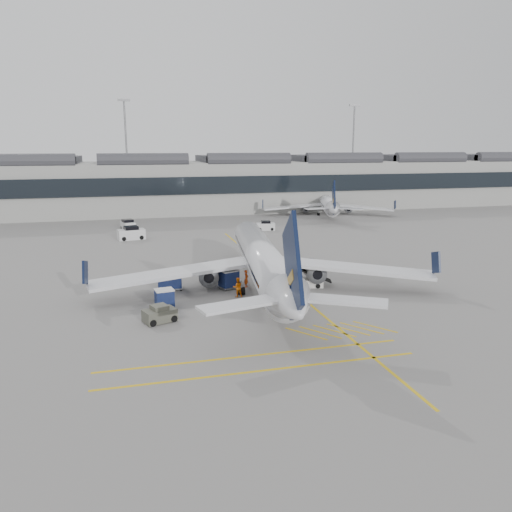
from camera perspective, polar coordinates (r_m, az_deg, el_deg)
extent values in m
plane|color=gray|center=(44.65, -5.99, -6.51)|extent=(220.00, 220.00, 0.00)
cube|color=#9E9E99|center=(114.31, -11.76, 7.69)|extent=(200.00, 20.00, 11.00)
cube|color=black|center=(104.08, -11.45, 7.81)|extent=(200.00, 0.50, 3.60)
cube|color=#38383D|center=(113.99, -11.90, 10.79)|extent=(200.00, 18.00, 1.40)
cylinder|color=slate|center=(127.80, -14.55, 11.17)|extent=(0.44, 0.44, 25.00)
cube|color=slate|center=(128.24, -14.87, 16.85)|extent=(3.00, 0.60, 0.50)
cylinder|color=slate|center=(141.73, 10.99, 11.42)|extent=(0.44, 0.44, 25.00)
cube|color=slate|center=(142.13, 11.21, 16.55)|extent=(3.00, 0.60, 0.50)
cube|color=gold|center=(56.17, 2.52, -2.47)|extent=(0.25, 60.00, 0.01)
cylinder|color=silver|center=(51.59, 0.73, -0.35)|extent=(7.61, 29.12, 3.62)
cone|color=silver|center=(67.55, -1.10, 2.71)|extent=(4.12, 4.32, 3.62)
cone|color=silver|center=(35.52, 4.32, -5.68)|extent=(4.23, 5.08, 3.62)
cube|color=silver|center=(50.02, -9.50, -1.95)|extent=(16.73, 6.26, 0.34)
cube|color=silver|center=(52.40, 10.92, -1.35)|extent=(16.24, 10.29, 0.34)
cylinder|color=slate|center=(52.00, -5.46, -2.05)|extent=(2.49, 3.72, 2.02)
cylinder|color=slate|center=(53.41, 6.62, -1.68)|extent=(2.49, 3.72, 2.02)
cube|color=black|center=(35.33, 4.21, -1.23)|extent=(1.31, 7.30, 8.07)
cylinder|color=black|center=(62.92, -0.60, -0.55)|extent=(0.35, 0.65, 0.62)
cylinder|color=black|center=(49.68, -1.67, -4.01)|extent=(0.77, 0.86, 0.77)
cylinder|color=black|center=(50.32, 3.81, -3.82)|extent=(0.77, 0.86, 0.77)
cylinder|color=silver|center=(109.31, 8.12, 6.02)|extent=(9.89, 23.27, 2.94)
cone|color=silver|center=(122.49, 7.55, 6.71)|extent=(3.75, 3.87, 2.94)
cone|color=silver|center=(95.82, 8.87, 5.29)|extent=(3.94, 4.47, 2.94)
cube|color=silver|center=(107.78, 4.21, 5.64)|extent=(13.32, 2.92, 0.27)
cube|color=silver|center=(109.18, 12.07, 5.49)|extent=(12.46, 10.03, 0.27)
cylinder|color=slate|center=(109.51, 5.71, 5.43)|extent=(2.42, 3.18, 1.64)
cylinder|color=slate|center=(110.36, 10.44, 5.34)|extent=(2.42, 3.18, 1.64)
cube|color=black|center=(96.04, 8.89, 6.62)|extent=(2.02, 5.75, 6.55)
cylinder|color=black|center=(118.47, 7.69, 5.44)|extent=(0.36, 0.54, 0.50)
cylinder|color=black|center=(107.47, 7.14, 4.78)|extent=(0.71, 0.76, 0.63)
cylinder|color=black|center=(107.84, 9.22, 4.74)|extent=(0.71, 0.76, 0.63)
cube|color=silver|center=(52.85, 5.28, -3.03)|extent=(4.61, 2.79, 0.79)
cube|color=black|center=(52.73, 6.53, -2.08)|extent=(4.04, 2.23, 1.68)
cube|color=silver|center=(52.56, 3.94, -2.20)|extent=(1.38, 1.69, 1.02)
cylinder|color=black|center=(52.02, 3.60, -3.43)|extent=(0.54, 0.33, 0.50)
cylinder|color=black|center=(53.55, 3.52, -2.96)|extent=(0.54, 0.33, 0.50)
cylinder|color=black|center=(52.29, 7.09, -3.42)|extent=(0.54, 0.33, 0.50)
cylinder|color=black|center=(53.81, 6.90, -2.95)|extent=(0.54, 0.33, 0.50)
cube|color=gray|center=(51.89, -3.12, -3.52)|extent=(2.30, 2.10, 0.13)
cube|color=navy|center=(51.65, -3.13, -2.57)|extent=(2.13, 1.99, 1.61)
cube|color=silver|center=(51.44, -3.15, -1.66)|extent=(2.20, 2.06, 0.11)
cylinder|color=black|center=(51.02, -3.51, -3.89)|extent=(0.27, 0.19, 0.24)
cylinder|color=black|center=(52.03, -4.21, -3.58)|extent=(0.27, 0.19, 0.24)
cylinder|color=black|center=(51.81, -2.03, -3.62)|extent=(0.27, 0.19, 0.24)
cylinder|color=black|center=(52.80, -2.75, -3.32)|extent=(0.27, 0.19, 0.24)
cube|color=gray|center=(51.93, -10.28, -3.72)|extent=(1.65, 1.36, 0.11)
cube|color=navy|center=(51.72, -10.31, -2.91)|extent=(1.50, 1.31, 1.39)
cube|color=silver|center=(51.54, -10.34, -2.13)|extent=(1.55, 1.36, 0.10)
cylinder|color=black|center=(51.40, -10.98, -4.00)|extent=(0.21, 0.10, 0.21)
cylinder|color=black|center=(52.42, -11.05, -3.68)|extent=(0.21, 0.10, 0.21)
cylinder|color=black|center=(51.48, -9.49, -3.91)|extent=(0.21, 0.10, 0.21)
cylinder|color=black|center=(52.49, -9.58, -3.60)|extent=(0.21, 0.10, 0.21)
cube|color=gray|center=(52.17, -9.47, -3.58)|extent=(2.08, 1.76, 0.14)
cube|color=navy|center=(51.93, -9.51, -2.60)|extent=(1.90, 1.69, 1.67)
cube|color=silver|center=(51.71, -9.54, -1.67)|extent=(1.96, 1.75, 0.11)
cylinder|color=black|center=(51.59, -10.35, -3.89)|extent=(0.26, 0.13, 0.25)
cylinder|color=black|center=(52.80, -10.36, -3.51)|extent=(0.26, 0.13, 0.25)
cylinder|color=black|center=(51.60, -8.56, -3.82)|extent=(0.26, 0.13, 0.25)
cylinder|color=black|center=(52.82, -8.61, -3.44)|extent=(0.26, 0.13, 0.25)
cube|color=gray|center=(46.28, -10.38, -5.72)|extent=(1.91, 1.65, 0.12)
cube|color=navy|center=(46.03, -10.42, -4.76)|extent=(1.75, 1.58, 1.48)
cube|color=silver|center=(45.81, -10.46, -3.83)|extent=(1.81, 1.63, 0.10)
cylinder|color=black|center=(45.65, -11.10, -6.11)|extent=(0.24, 0.13, 0.22)
cylinder|color=black|center=(46.70, -11.38, -5.69)|extent=(0.24, 0.13, 0.22)
cylinder|color=black|center=(45.92, -9.35, -5.92)|extent=(0.24, 0.13, 0.22)
cylinder|color=black|center=(46.97, -9.67, -5.52)|extent=(0.24, 0.13, 0.22)
imported|color=#F3480C|center=(52.23, -1.11, -2.59)|extent=(0.71, 0.79, 1.82)
imported|color=orange|center=(48.85, -2.11, -3.59)|extent=(0.97, 0.77, 1.94)
cube|color=#535347|center=(42.88, -10.95, -6.67)|extent=(3.01, 2.39, 1.05)
cube|color=#535347|center=(42.68, -10.98, -5.87)|extent=(1.62, 1.62, 0.53)
cylinder|color=black|center=(42.03, -11.72, -7.51)|extent=(0.64, 0.45, 0.59)
cylinder|color=black|center=(43.22, -12.46, -6.98)|extent=(0.64, 0.45, 0.59)
cylinder|color=black|center=(42.76, -9.39, -7.07)|extent=(0.64, 0.45, 0.59)
cylinder|color=black|center=(43.93, -10.18, -6.56)|extent=(0.64, 0.45, 0.59)
cone|color=#F24C0A|center=(69.21, 0.43, 0.59)|extent=(0.35, 0.35, 0.49)
cone|color=#F24C0A|center=(55.93, 4.84, -2.32)|extent=(0.35, 0.35, 0.49)
cube|color=silver|center=(81.38, -14.06, 2.41)|extent=(4.44, 2.82, 1.60)
cube|color=black|center=(81.23, -14.10, 3.08)|extent=(2.40, 2.31, 0.69)
cylinder|color=black|center=(80.31, -14.86, 1.90)|extent=(0.72, 0.38, 0.69)
cylinder|color=black|center=(82.08, -15.12, 2.11)|extent=(0.72, 0.38, 0.69)
cylinder|color=black|center=(80.87, -12.95, 2.07)|extent=(0.72, 0.38, 0.69)
cylinder|color=black|center=(82.63, -13.25, 2.27)|extent=(0.72, 0.38, 0.69)
cube|color=silver|center=(90.95, -14.43, 3.35)|extent=(2.70, 3.98, 1.41)
cube|color=black|center=(90.82, -14.46, 3.89)|extent=(2.13, 2.20, 0.61)
cylinder|color=black|center=(90.08, -13.71, 3.04)|extent=(0.37, 0.64, 0.61)
cylinder|color=black|center=(89.65, -14.70, 2.95)|extent=(0.37, 0.64, 0.61)
cylinder|color=black|center=(92.38, -14.14, 3.25)|extent=(0.37, 0.64, 0.61)
cylinder|color=black|center=(91.96, -15.11, 3.16)|extent=(0.37, 0.64, 0.61)
cube|color=silver|center=(87.91, 1.11, 3.38)|extent=(3.43, 2.15, 1.24)
cube|color=black|center=(87.79, 1.11, 3.87)|extent=(1.84, 1.77, 0.53)
cylinder|color=black|center=(87.18, 0.46, 3.07)|extent=(0.56, 0.29, 0.53)
cylinder|color=black|center=(88.57, 0.38, 3.22)|extent=(0.56, 0.29, 0.53)
cylinder|color=black|center=(87.37, 1.85, 3.09)|extent=(0.56, 0.29, 0.53)
cylinder|color=black|center=(88.77, 1.75, 3.24)|extent=(0.56, 0.29, 0.53)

